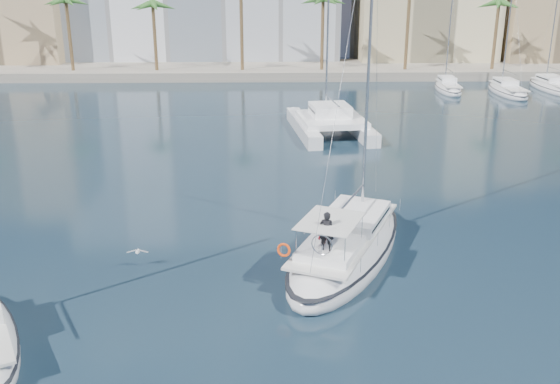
{
  "coord_description": "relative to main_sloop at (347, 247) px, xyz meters",
  "views": [
    {
      "loc": [
        -2.06,
        -27.42,
        13.21
      ],
      "look_at": [
        -1.35,
        1.5,
        3.13
      ],
      "focal_mm": 40.0,
      "sensor_mm": 36.0,
      "label": 1
    }
  ],
  "objects": [
    {
      "name": "catamaran",
      "position": [
        1.77,
        25.83,
        0.58
      ],
      "size": [
        7.23,
        12.49,
        17.38
      ],
      "rotation": [
        0.0,
        0.0,
        0.11
      ],
      "color": "silver",
      "rests_on": "ground"
    },
    {
      "name": "moored_yacht_c",
      "position": [
        31.1,
        46.47,
        -0.56
      ],
      "size": [
        3.98,
        12.33,
        15.54
      ],
      "primitive_type": null,
      "rotation": [
        0.0,
        0.0,
        0.03
      ],
      "color": "silver",
      "rests_on": "ground"
    },
    {
      "name": "main_sloop",
      "position": [
        0.0,
        0.0,
        0.0
      ],
      "size": [
        8.92,
        13.44,
        19.11
      ],
      "rotation": [
        0.0,
        0.0,
        -0.41
      ],
      "color": "silver",
      "rests_on": "ground"
    },
    {
      "name": "seagull",
      "position": [
        -10.04,
        -0.95,
        0.31
      ],
      "size": [
        1.02,
        0.44,
        0.19
      ],
      "color": "silver",
      "rests_on": "ground"
    },
    {
      "name": "moored_yacht_a",
      "position": [
        18.1,
        46.47,
        -0.56
      ],
      "size": [
        3.37,
        9.52,
        11.9
      ],
      "primitive_type": null,
      "rotation": [
        0.0,
        0.0,
        -0.07
      ],
      "color": "silver",
      "rests_on": "ground"
    },
    {
      "name": "quay",
      "position": [
        -1.9,
        60.47,
        0.04
      ],
      "size": [
        120.0,
        14.0,
        1.2
      ],
      "primitive_type": "cube",
      "color": "gray",
      "rests_on": "ground"
    },
    {
      "name": "ground",
      "position": [
        -1.9,
        -0.53,
        -0.56
      ],
      "size": [
        160.0,
        160.0,
        0.0
      ],
      "primitive_type": "plane",
      "color": "black",
      "rests_on": "ground"
    },
    {
      "name": "moored_yacht_b",
      "position": [
        24.6,
        44.47,
        -0.56
      ],
      "size": [
        3.32,
        10.83,
        13.72
      ],
      "primitive_type": null,
      "rotation": [
        0.0,
        0.0,
        -0.02
      ],
      "color": "silver",
      "rests_on": "ground"
    }
  ]
}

